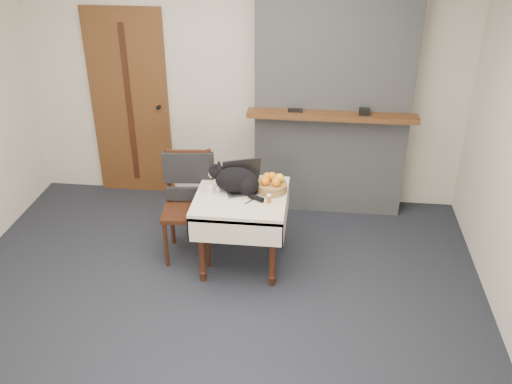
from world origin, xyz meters
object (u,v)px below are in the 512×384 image
fruit_basket (272,184)px  laptop (244,182)px  cat (237,181)px  cream_jar (210,190)px  pill_bottle (269,198)px  chair (188,189)px  door (130,105)px  side_table (241,206)px

fruit_basket → laptop: bearing=177.4°
cat → cream_jar: bearing=-156.3°
cream_jar → fruit_basket: bearing=11.8°
laptop → fruit_basket: laptop is taller
pill_bottle → chair: bearing=159.0°
door → chair: size_ratio=2.04×
pill_bottle → fruit_basket: fruit_basket is taller
pill_bottle → chair: chair is taller
door → fruit_basket: (1.60, -1.18, -0.24)m
fruit_basket → chair: size_ratio=0.27×
pill_bottle → cream_jar: bearing=168.5°
fruit_basket → cream_jar: bearing=-168.2°
pill_bottle → chair: 0.81m
cat → chair: chair is taller
cream_jar → pill_bottle: 0.53m
laptop → cream_jar: size_ratio=6.07×
cream_jar → chair: (-0.24, 0.18, -0.11)m
fruit_basket → side_table: bearing=-157.4°
door → pill_bottle: door is taller
door → cream_jar: door is taller
door → cream_jar: bearing=-49.9°
cat → cream_jar: cat is taller
door → side_table: bearing=-43.5°
laptop → fruit_basket: size_ratio=1.58×
door → chair: door is taller
laptop → pill_bottle: bearing=-64.6°
fruit_basket → pill_bottle: bearing=-90.8°
side_table → pill_bottle: pill_bottle is taller
chair → cream_jar: bearing=-43.1°
side_table → laptop: (0.01, 0.12, 0.18)m
door → cat: 1.82m
chair → side_table: bearing=-24.9°
cream_jar → chair: 0.32m
door → fruit_basket: size_ratio=7.49×
laptop → chair: chair is taller
cat → chair: size_ratio=0.52×
side_table → door: bearing=136.5°
cream_jar → laptop: bearing=23.6°
cat → pill_bottle: (0.29, -0.15, -0.07)m
door → laptop: bearing=-40.7°
cat → chair: (-0.46, 0.14, -0.19)m
door → pill_bottle: (1.60, -1.40, -0.26)m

